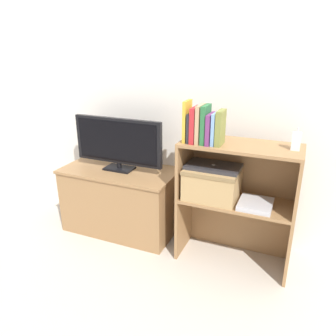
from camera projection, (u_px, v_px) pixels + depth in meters
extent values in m
plane|color=#BCB2A3|center=(159.00, 255.00, 2.37)|extent=(16.00, 16.00, 0.00)
cube|color=silver|center=(185.00, 78.00, 2.35)|extent=(10.00, 0.05, 2.40)
cube|color=olive|center=(121.00, 201.00, 2.63)|extent=(0.87, 0.45, 0.50)
cube|color=olive|center=(120.00, 170.00, 2.53)|extent=(0.89, 0.47, 0.02)
cube|color=black|center=(119.00, 168.00, 2.53)|extent=(0.22, 0.14, 0.01)
cylinder|color=black|center=(119.00, 165.00, 2.52)|extent=(0.04, 0.04, 0.04)
cube|color=black|center=(118.00, 141.00, 2.45)|extent=(0.71, 0.04, 0.35)
cube|color=black|center=(116.00, 142.00, 2.43)|extent=(0.66, 0.00, 0.30)
cube|color=olive|center=(184.00, 220.00, 2.38)|extent=(0.02, 0.33, 0.46)
cube|color=olive|center=(290.00, 242.00, 2.11)|extent=(0.02, 0.33, 0.46)
cube|color=olive|center=(239.00, 220.00, 2.38)|extent=(0.71, 0.02, 0.46)
cube|color=olive|center=(236.00, 201.00, 2.17)|extent=(0.71, 0.33, 0.02)
cube|color=olive|center=(185.00, 165.00, 2.23)|extent=(0.02, 0.33, 0.39)
cube|color=olive|center=(299.00, 182.00, 1.96)|extent=(0.02, 0.33, 0.39)
cube|color=olive|center=(243.00, 165.00, 2.23)|extent=(0.71, 0.02, 0.39)
cube|color=olive|center=(241.00, 146.00, 2.03)|extent=(0.71, 0.33, 0.02)
cube|color=gold|center=(187.00, 121.00, 2.05)|extent=(0.02, 0.13, 0.26)
cube|color=#232328|center=(191.00, 127.00, 2.05)|extent=(0.02, 0.14, 0.18)
cube|color=#B22328|center=(195.00, 125.00, 2.03)|extent=(0.03, 0.15, 0.22)
cube|color=tan|center=(200.00, 124.00, 2.02)|extent=(0.02, 0.15, 0.24)
cube|color=#286638|center=(205.00, 124.00, 2.01)|extent=(0.03, 0.14, 0.24)
cube|color=#6B2D66|center=(210.00, 129.00, 2.00)|extent=(0.02, 0.15, 0.19)
cube|color=#709ECC|center=(215.00, 129.00, 1.99)|extent=(0.02, 0.13, 0.20)
cube|color=olive|center=(220.00, 128.00, 1.98)|extent=(0.04, 0.13, 0.21)
cube|color=white|center=(296.00, 141.00, 1.89)|extent=(0.05, 0.04, 0.11)
cylinder|color=silver|center=(298.00, 130.00, 1.87)|extent=(0.01, 0.01, 0.03)
cube|color=tan|center=(212.00, 182.00, 2.17)|extent=(0.34, 0.29, 0.21)
cube|color=olive|center=(213.00, 170.00, 2.14)|extent=(0.35, 0.30, 0.02)
cube|color=#2D2D33|center=(213.00, 166.00, 2.13)|extent=(0.35, 0.22, 0.02)
cylinder|color=#99999E|center=(213.00, 165.00, 2.13)|extent=(0.02, 0.02, 0.00)
cube|color=#B2B2B7|center=(256.00, 204.00, 2.07)|extent=(0.21, 0.22, 0.03)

